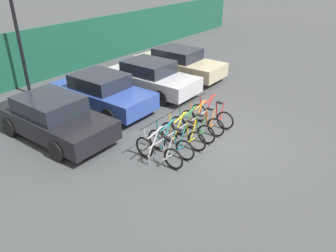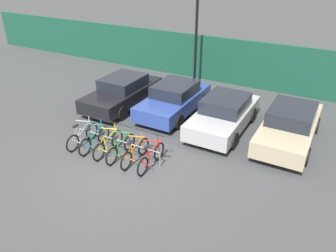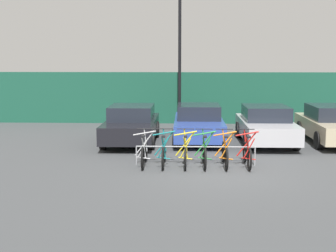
{
  "view_description": "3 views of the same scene",
  "coord_description": "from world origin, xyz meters",
  "px_view_note": "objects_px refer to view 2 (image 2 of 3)",
  "views": [
    {
      "loc": [
        -8.41,
        -4.47,
        5.3
      ],
      "look_at": [
        -1.36,
        0.81,
        0.76
      ],
      "focal_mm": 35.0,
      "sensor_mm": 36.0,
      "label": 1
    },
    {
      "loc": [
        5.75,
        -7.25,
        6.45
      ],
      "look_at": [
        0.53,
        2.22,
        0.71
      ],
      "focal_mm": 35.0,
      "sensor_mm": 36.0,
      "label": 2
    },
    {
      "loc": [
        -0.99,
        -12.96,
        3.19
      ],
      "look_at": [
        -1.54,
        1.77,
        1.01
      ],
      "focal_mm": 50.0,
      "sensor_mm": 36.0,
      "label": 3
    }
  ],
  "objects_px": {
    "bicycle_green": "(121,148)",
    "car_beige": "(290,125)",
    "bicycle_yellow": "(108,144)",
    "bicycle_teal": "(94,140)",
    "bicycle_red": "(151,158)",
    "lamp_post": "(197,16)",
    "car_blue": "(174,99)",
    "car_silver": "(224,114)",
    "bike_rack": "(117,142)",
    "bicycle_silver": "(82,136)",
    "car_black": "(123,92)",
    "bicycle_orange": "(135,153)"
  },
  "relations": [
    {
      "from": "bike_rack",
      "to": "bicycle_yellow",
      "type": "distance_m",
      "value": 0.35
    },
    {
      "from": "car_black",
      "to": "lamp_post",
      "type": "bearing_deg",
      "value": 67.8
    },
    {
      "from": "car_black",
      "to": "lamp_post",
      "type": "distance_m",
      "value": 5.45
    },
    {
      "from": "bicycle_red",
      "to": "car_black",
      "type": "bearing_deg",
      "value": 138.49
    },
    {
      "from": "car_silver",
      "to": "lamp_post",
      "type": "xyz_separation_m",
      "value": [
        -3.25,
        4.22,
        2.93
      ]
    },
    {
      "from": "car_black",
      "to": "car_blue",
      "type": "bearing_deg",
      "value": 9.03
    },
    {
      "from": "bicycle_green",
      "to": "car_black",
      "type": "xyz_separation_m",
      "value": [
        -2.58,
        3.72,
        0.31
      ]
    },
    {
      "from": "bicycle_yellow",
      "to": "lamp_post",
      "type": "height_order",
      "value": "lamp_post"
    },
    {
      "from": "car_beige",
      "to": "car_silver",
      "type": "bearing_deg",
      "value": -174.05
    },
    {
      "from": "bicycle_red",
      "to": "car_silver",
      "type": "relative_size",
      "value": 0.4
    },
    {
      "from": "bicycle_red",
      "to": "lamp_post",
      "type": "distance_m",
      "value": 8.86
    },
    {
      "from": "bicycle_silver",
      "to": "bicycle_orange",
      "type": "height_order",
      "value": "same"
    },
    {
      "from": "bicycle_yellow",
      "to": "bicycle_orange",
      "type": "height_order",
      "value": "same"
    },
    {
      "from": "car_beige",
      "to": "bicycle_teal",
      "type": "bearing_deg",
      "value": -146.74
    },
    {
      "from": "bicycle_teal",
      "to": "car_silver",
      "type": "xyz_separation_m",
      "value": [
        3.61,
        3.75,
        0.31
      ]
    },
    {
      "from": "bicycle_silver",
      "to": "bicycle_red",
      "type": "height_order",
      "value": "same"
    },
    {
      "from": "car_silver",
      "to": "lamp_post",
      "type": "relative_size",
      "value": 0.65
    },
    {
      "from": "bicycle_red",
      "to": "car_black",
      "type": "relative_size",
      "value": 0.39
    },
    {
      "from": "car_beige",
      "to": "bike_rack",
      "type": "bearing_deg",
      "value": -143.31
    },
    {
      "from": "bike_rack",
      "to": "lamp_post",
      "type": "distance_m",
      "value": 8.45
    },
    {
      "from": "lamp_post",
      "to": "bicycle_silver",
      "type": "bearing_deg",
      "value": -96.67
    },
    {
      "from": "bicycle_teal",
      "to": "bicycle_green",
      "type": "relative_size",
      "value": 1.0
    },
    {
      "from": "bicycle_teal",
      "to": "bicycle_yellow",
      "type": "xyz_separation_m",
      "value": [
        0.64,
        0.0,
        0.0
      ]
    },
    {
      "from": "car_black",
      "to": "car_beige",
      "type": "bearing_deg",
      "value": 2.29
    },
    {
      "from": "bicycle_red",
      "to": "bicycle_silver",
      "type": "bearing_deg",
      "value": -177.35
    },
    {
      "from": "bicycle_yellow",
      "to": "bicycle_teal",
      "type": "bearing_deg",
      "value": -178.05
    },
    {
      "from": "car_silver",
      "to": "car_beige",
      "type": "bearing_deg",
      "value": 5.95
    },
    {
      "from": "bicycle_yellow",
      "to": "car_black",
      "type": "bearing_deg",
      "value": 120.47
    },
    {
      "from": "bicycle_yellow",
      "to": "car_beige",
      "type": "height_order",
      "value": "car_beige"
    },
    {
      "from": "bike_rack",
      "to": "car_beige",
      "type": "distance_m",
      "value": 6.48
    },
    {
      "from": "bicycle_yellow",
      "to": "car_beige",
      "type": "xyz_separation_m",
      "value": [
        5.49,
        4.02,
        0.31
      ]
    },
    {
      "from": "bicycle_red",
      "to": "lamp_post",
      "type": "bearing_deg",
      "value": 107.32
    },
    {
      "from": "bicycle_green",
      "to": "bicycle_red",
      "type": "xyz_separation_m",
      "value": [
        1.25,
        0.0,
        0.0
      ]
    },
    {
      "from": "bicycle_teal",
      "to": "car_silver",
      "type": "bearing_deg",
      "value": 47.56
    },
    {
      "from": "bicycle_yellow",
      "to": "car_silver",
      "type": "bearing_deg",
      "value": 53.58
    },
    {
      "from": "bike_rack",
      "to": "car_beige",
      "type": "xyz_separation_m",
      "value": [
        5.19,
        3.87,
        0.21
      ]
    },
    {
      "from": "car_blue",
      "to": "car_silver",
      "type": "bearing_deg",
      "value": -8.3
    },
    {
      "from": "bicycle_teal",
      "to": "car_blue",
      "type": "height_order",
      "value": "car_blue"
    },
    {
      "from": "bicycle_yellow",
      "to": "bicycle_orange",
      "type": "relative_size",
      "value": 1.0
    },
    {
      "from": "bicycle_green",
      "to": "bicycle_red",
      "type": "bearing_deg",
      "value": -0.51
    },
    {
      "from": "car_beige",
      "to": "lamp_post",
      "type": "distance_m",
      "value": 7.59
    },
    {
      "from": "bicycle_silver",
      "to": "bicycle_teal",
      "type": "xyz_separation_m",
      "value": [
        0.58,
        0.0,
        0.0
      ]
    },
    {
      "from": "bicycle_red",
      "to": "car_silver",
      "type": "bearing_deg",
      "value": 75.41
    },
    {
      "from": "bicycle_teal",
      "to": "bicycle_green",
      "type": "distance_m",
      "value": 1.19
    },
    {
      "from": "lamp_post",
      "to": "bicycle_teal",
      "type": "bearing_deg",
      "value": -92.54
    },
    {
      "from": "bicycle_silver",
      "to": "car_black",
      "type": "distance_m",
      "value": 3.81
    },
    {
      "from": "bicycle_green",
      "to": "car_beige",
      "type": "xyz_separation_m",
      "value": [
        4.93,
        4.02,
        0.31
      ]
    },
    {
      "from": "bicycle_silver",
      "to": "car_blue",
      "type": "distance_m",
      "value": 4.47
    },
    {
      "from": "bike_rack",
      "to": "bicycle_green",
      "type": "xyz_separation_m",
      "value": [
        0.26,
        -0.15,
        -0.11
      ]
    },
    {
      "from": "bicycle_orange",
      "to": "bicycle_silver",
      "type": "bearing_deg",
      "value": 177.38
    }
  ]
}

